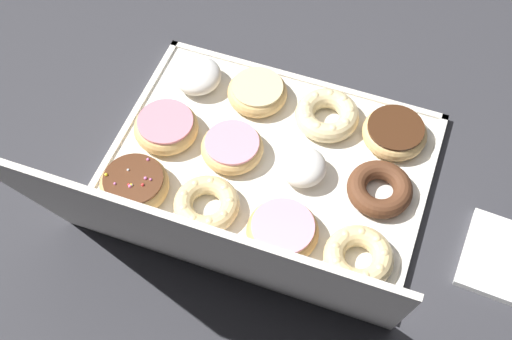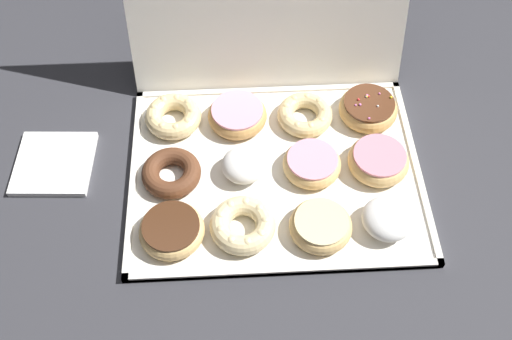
# 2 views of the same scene
# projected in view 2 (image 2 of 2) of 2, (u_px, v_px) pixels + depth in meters

# --- Properties ---
(ground_plane) EXTENTS (3.00, 3.00, 0.00)m
(ground_plane) POSITION_uv_depth(u_px,v_px,m) (275.00, 174.00, 1.13)
(ground_plane) COLOR #333338
(donut_box) EXTENTS (0.56, 0.43, 0.01)m
(donut_box) POSITION_uv_depth(u_px,v_px,m) (276.00, 172.00, 1.13)
(donut_box) COLOR silver
(donut_box) RESTS_ON ground
(chocolate_frosted_donut_0) EXTENTS (0.12, 0.12, 0.04)m
(chocolate_frosted_donut_0) POSITION_uv_depth(u_px,v_px,m) (172.00, 230.00, 1.03)
(chocolate_frosted_donut_0) COLOR #E5B770
(chocolate_frosted_donut_0) RESTS_ON donut_box
(cruller_donut_1) EXTENTS (0.12, 0.12, 0.04)m
(cruller_donut_1) POSITION_uv_depth(u_px,v_px,m) (243.00, 225.00, 1.03)
(cruller_donut_1) COLOR beige
(cruller_donut_1) RESTS_ON donut_box
(glazed_ring_donut_2) EXTENTS (0.11, 0.11, 0.04)m
(glazed_ring_donut_2) POSITION_uv_depth(u_px,v_px,m) (321.00, 226.00, 1.03)
(glazed_ring_donut_2) COLOR #E5B770
(glazed_ring_donut_2) RESTS_ON donut_box
(powdered_filled_donut_3) EXTENTS (0.09, 0.09, 0.05)m
(powdered_filled_donut_3) POSITION_uv_depth(u_px,v_px,m) (387.00, 219.00, 1.04)
(powdered_filled_donut_3) COLOR white
(powdered_filled_donut_3) RESTS_ON donut_box
(chocolate_cake_ring_donut_4) EXTENTS (0.11, 0.11, 0.03)m
(chocolate_cake_ring_donut_4) POSITION_uv_depth(u_px,v_px,m) (171.00, 173.00, 1.10)
(chocolate_cake_ring_donut_4) COLOR #59331E
(chocolate_cake_ring_donut_4) RESTS_ON donut_box
(powdered_filled_donut_5) EXTENTS (0.08, 0.08, 0.05)m
(powdered_filled_donut_5) POSITION_uv_depth(u_px,v_px,m) (244.00, 166.00, 1.10)
(powdered_filled_donut_5) COLOR white
(powdered_filled_donut_5) RESTS_ON donut_box
(pink_frosted_donut_6) EXTENTS (0.11, 0.11, 0.04)m
(pink_frosted_donut_6) POSITION_uv_depth(u_px,v_px,m) (312.00, 164.00, 1.11)
(pink_frosted_donut_6) COLOR #E5B770
(pink_frosted_donut_6) RESTS_ON donut_box
(pink_frosted_donut_7) EXTENTS (0.12, 0.12, 0.04)m
(pink_frosted_donut_7) POSITION_uv_depth(u_px,v_px,m) (379.00, 161.00, 1.11)
(pink_frosted_donut_7) COLOR #E5B770
(pink_frosted_donut_7) RESTS_ON donut_box
(cruller_donut_8) EXTENTS (0.11, 0.11, 0.04)m
(cruller_donut_8) POSITION_uv_depth(u_px,v_px,m) (173.00, 116.00, 1.18)
(cruller_donut_8) COLOR #EACC8C
(cruller_donut_8) RESTS_ON donut_box
(pink_frosted_donut_9) EXTENTS (0.12, 0.12, 0.04)m
(pink_frosted_donut_9) POSITION_uv_depth(u_px,v_px,m) (237.00, 115.00, 1.18)
(pink_frosted_donut_9) COLOR tan
(pink_frosted_donut_9) RESTS_ON donut_box
(cruller_donut_10) EXTENTS (0.11, 0.11, 0.03)m
(cruller_donut_10) POSITION_uv_depth(u_px,v_px,m) (305.00, 115.00, 1.18)
(cruller_donut_10) COLOR #EACC8C
(cruller_donut_10) RESTS_ON donut_box
(sprinkle_donut_11) EXTENTS (0.12, 0.12, 0.04)m
(sprinkle_donut_11) POSITION_uv_depth(u_px,v_px,m) (368.00, 108.00, 1.19)
(sprinkle_donut_11) COLOR tan
(sprinkle_donut_11) RESTS_ON donut_box
(napkin_stack) EXTENTS (0.16, 0.16, 0.01)m
(napkin_stack) POSITION_uv_depth(u_px,v_px,m) (54.00, 163.00, 1.14)
(napkin_stack) COLOR white
(napkin_stack) RESTS_ON ground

